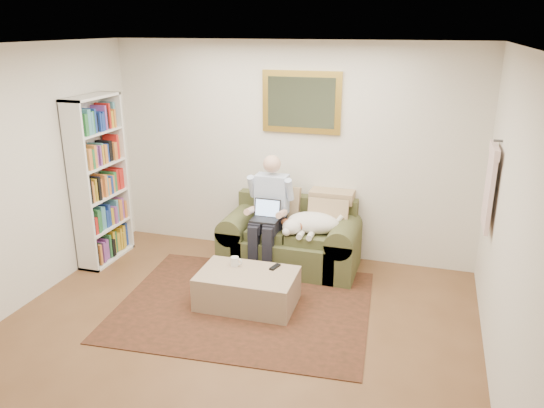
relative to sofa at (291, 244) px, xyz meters
The scene contains 12 objects.
room_shell 2.00m from the sofa, 94.49° to the right, with size 4.51×5.00×2.61m.
rug 1.12m from the sofa, 100.76° to the right, with size 2.54×2.03×0.01m, color black.
sofa is the anchor object (origin of this frame).
seated_man 0.48m from the sofa, 148.55° to the right, with size 0.53×0.75×1.34m, color #8CA3D8, non-canonical shape.
laptop 0.53m from the sofa, 138.98° to the right, with size 0.31×0.24×0.22m.
sleeping_dog 0.45m from the sofa, 15.74° to the right, with size 0.66×0.41×0.24m, color white, non-canonical shape.
ottoman 1.06m from the sofa, 99.64° to the right, with size 0.99×0.63×0.36m, color tan.
coffee_mug 0.99m from the sofa, 111.30° to the right, with size 0.08×0.08×0.10m, color white.
tv_remote 0.85m from the sofa, 86.07° to the right, with size 0.05×0.15×0.02m, color black.
bookshelf 2.39m from the sofa, 168.32° to the right, with size 0.28×0.80×2.00m, color white, non-canonical shape.
wall_mirror 1.68m from the sofa, 90.00° to the left, with size 0.94×0.04×0.72m.
hanging_shirt 2.37m from the sofa, 12.66° to the right, with size 0.06×0.52×0.90m, color beige, non-canonical shape.
Camera 1 is at (1.63, -3.57, 2.76)m, focal length 35.00 mm.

